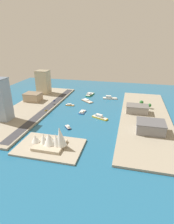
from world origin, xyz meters
TOP-DOWN VIEW (x-y plane):
  - ground_plane at (0.00, 0.00)m, footprint 440.00×440.00m
  - quay_west at (-90.15, 0.00)m, footprint 70.00×240.00m
  - quay_east at (90.15, 0.00)m, footprint 70.00×240.00m
  - peninsula_point at (13.83, 103.32)m, footprint 70.83×46.86m
  - road_strip at (63.68, 0.00)m, footprint 12.85×228.00m
  - barge_flat_brown at (11.14, -54.67)m, footprint 25.43×23.15m
  - patrol_launch_navy at (10.00, 55.29)m, footprint 10.81×11.64m
  - ferry_green_doubledeck at (13.56, -91.53)m, footprint 13.82×27.62m
  - water_taxi_orange at (34.32, -25.65)m, footprint 15.60×4.72m
  - catamaran_blue at (4.94, 0.37)m, footprint 8.39×17.16m
  - ferry_white_commuter at (-28.10, -78.51)m, footprint 28.44×10.31m
  - ferry_yellow_fast at (-25.45, 15.32)m, footprint 25.31×15.38m
  - warehouse_low_gray at (-93.52, 45.22)m, footprint 34.27×27.05m
  - carpark_squat_concrete at (-78.30, -14.91)m, footprint 33.19×21.65m
  - tower_tall_glass at (105.21, 55.06)m, footprint 22.72×19.56m
  - office_block_beige at (107.64, -78.32)m, footprint 25.22×22.58m
  - apartment_midrise_tan at (105.07, -28.21)m, footprint 29.24×23.71m
  - sedan_silver at (59.73, -17.24)m, footprint 1.91×4.91m
  - hatchback_blue at (67.56, -35.16)m, footprint 1.98×4.69m
  - taxi_yellow_cab at (61.28, 12.38)m, footprint 2.11×4.95m
  - traffic_light_waterfront at (55.90, -46.84)m, footprint 0.36×0.36m
  - opera_landmark at (11.26, 103.32)m, footprint 40.89×26.83m
  - park_tree_cluster at (-90.71, -41.73)m, footprint 18.71×14.20m

SIDE VIEW (x-z plane):
  - ground_plane at x=0.00m, z-range 0.00..0.00m
  - peninsula_point at x=13.83m, z-range 0.00..2.00m
  - barge_flat_brown at x=11.14m, z-range -0.36..2.68m
  - quay_west at x=-90.15m, z-range 0.00..2.54m
  - quay_east at x=90.15m, z-range 0.00..2.54m
  - water_taxi_orange at x=34.32m, z-range -0.44..2.98m
  - patrol_launch_navy at x=10.00m, z-range -0.55..3.53m
  - catamaran_blue at x=4.94m, z-range -0.49..3.49m
  - ferry_green_doubledeck at x=13.56m, z-range -0.97..5.08m
  - ferry_white_commuter at x=-28.10m, z-range -1.06..5.33m
  - ferry_yellow_fast at x=-25.45m, z-range -0.91..5.23m
  - road_strip at x=63.68m, z-range 2.54..2.69m
  - sedan_silver at x=59.73m, z-range 2.67..4.28m
  - hatchback_blue at x=67.56m, z-range 2.67..4.30m
  - taxi_yellow_cab at x=61.28m, z-range 2.68..4.35m
  - traffic_light_waterfront at x=55.90m, z-range 3.63..10.13m
  - carpark_squat_concrete at x=-78.30m, z-range 2.57..14.35m
  - park_tree_cluster at x=-90.71m, z-range 3.70..13.74m
  - warehouse_low_gray at x=-93.52m, z-range 2.57..16.14m
  - apartment_midrise_tan at x=105.07m, z-range 2.57..16.90m
  - opera_landmark at x=11.26m, z-range -2.46..22.58m
  - office_block_beige at x=107.64m, z-range 2.57..48.59m
  - tower_tall_glass at x=105.21m, z-range 2.57..61.33m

